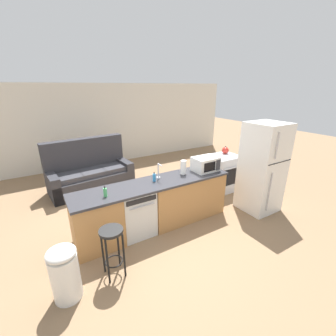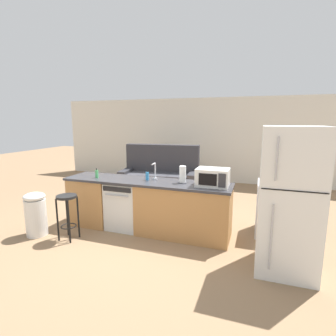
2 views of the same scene
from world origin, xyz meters
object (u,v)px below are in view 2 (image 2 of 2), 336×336
dishwasher (126,205)px  stove_range (280,209)px  trash_bin (36,213)px  microwave (213,177)px  bar_stool (67,208)px  refrigerator (289,201)px  paper_towel_roll (183,175)px  soap_bottle (147,176)px  dish_soap_bottle (97,174)px  kettle (293,177)px  couch (160,178)px

dishwasher → stove_range: (2.60, 0.55, 0.03)m
stove_range → trash_bin: (-3.87, -1.34, -0.07)m
microwave → bar_stool: 2.38m
refrigerator → paper_towel_roll: size_ratio=6.57×
stove_range → trash_bin: 4.10m
trash_bin → soap_bottle: bearing=26.6°
dishwasher → soap_bottle: bearing=6.3°
dish_soap_bottle → bar_stool: dish_soap_bottle is taller
refrigerator → microwave: size_ratio=3.71×
soap_bottle → dish_soap_bottle: size_ratio=1.00×
stove_range → microwave: size_ratio=1.80×
paper_towel_roll → kettle: 1.84m
bar_stool → soap_bottle: bearing=36.6°
microwave → dish_soap_bottle: size_ratio=2.84×
soap_bottle → bar_stool: (-1.06, -0.79, -0.44)m
stove_range → soap_bottle: soap_bottle is taller
refrigerator → bar_stool: bearing=-176.6°
soap_bottle → dish_soap_bottle: (-0.92, -0.14, 0.00)m
microwave → dishwasher: bearing=180.0°
dish_soap_bottle → bar_stool: size_ratio=0.24×
stove_range → dishwasher: bearing=-168.1°
dishwasher → couch: 2.40m
stove_range → couch: bearing=147.1°
bar_stool → paper_towel_roll: bearing=25.1°
dishwasher → dish_soap_bottle: dish_soap_bottle is taller
dishwasher → paper_towel_roll: bearing=2.8°
refrigerator → stove_range: bearing=90.0°
microwave → trash_bin: bearing=-164.3°
paper_towel_roll → couch: bearing=118.8°
bar_stool → trash_bin: size_ratio=1.00×
microwave → trash_bin: size_ratio=0.68×
paper_towel_roll → bar_stool: (-1.70, -0.80, -0.50)m
dishwasher → stove_range: bearing=11.9°
dishwasher → dish_soap_bottle: 0.76m
stove_range → microwave: microwave is taller
refrigerator → trash_bin: refrigerator is taller
stove_range → refrigerator: (-0.00, -1.10, 0.48)m
refrigerator → dish_soap_bottle: refrigerator is taller
refrigerator → soap_bottle: (-2.19, 0.59, 0.05)m
stove_range → bar_stool: 3.50m
microwave → paper_towel_roll: paper_towel_roll is taller
dishwasher → refrigerator: 2.71m
refrigerator → soap_bottle: 2.27m
soap_bottle → paper_towel_roll: bearing=0.5°
paper_towel_roll → soap_bottle: paper_towel_roll is taller
paper_towel_roll → kettle: size_ratio=1.38×
soap_bottle → microwave: bearing=-2.3°
stove_range → refrigerator: size_ratio=0.49×
dishwasher → trash_bin: dishwasher is taller
soap_bottle → kettle: kettle is taller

